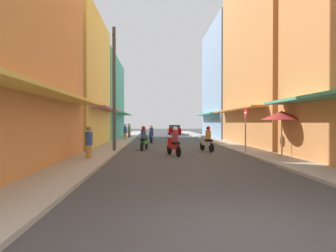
{
  "coord_description": "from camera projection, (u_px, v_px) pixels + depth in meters",
  "views": [
    {
      "loc": [
        -1.44,
        -4.6,
        1.8
      ],
      "look_at": [
        -0.2,
        19.7,
        1.5
      ],
      "focal_mm": 30.48,
      "sensor_mm": 36.0,
      "label": 1
    }
  ],
  "objects": [
    {
      "name": "pedestrian_far",
      "position": [
        89.0,
        144.0,
        13.42
      ],
      "size": [
        0.34,
        0.34,
        1.61
      ],
      "color": "#BF8C3F",
      "rests_on": "ground"
    },
    {
      "name": "building_left_mid",
      "position": [
        61.0,
        81.0,
        21.37
      ],
      "size": [
        7.05,
        9.23,
        9.84
      ],
      "color": "#EFD159",
      "rests_on": "ground"
    },
    {
      "name": "motorbike_blue",
      "position": [
        151.0,
        135.0,
        24.91
      ],
      "size": [
        0.55,
        1.81,
        1.58
      ],
      "color": "black",
      "rests_on": "ground"
    },
    {
      "name": "sidewalk_left",
      "position": [
        120.0,
        141.0,
        26.15
      ],
      "size": [
        1.86,
        59.43,
        0.12
      ],
      "primitive_type": "cube",
      "color": "#ADA89E",
      "rests_on": "ground"
    },
    {
      "name": "building_right_mid",
      "position": [
        279.0,
        34.0,
        22.35
      ],
      "size": [
        7.05,
        11.79,
        17.48
      ],
      "color": "#D88C4C",
      "rests_on": "ground"
    },
    {
      "name": "motorbike_silver",
      "position": [
        207.0,
        140.0,
        17.76
      ],
      "size": [
        0.7,
        1.76,
        1.58
      ],
      "color": "black",
      "rests_on": "ground"
    },
    {
      "name": "sidewalk_right",
      "position": [
        217.0,
        141.0,
        26.6
      ],
      "size": [
        1.86,
        59.43,
        0.12
      ],
      "primitive_type": "cube",
      "color": "#ADA89E",
      "rests_on": "ground"
    },
    {
      "name": "vendor_umbrella",
      "position": [
        282.0,
        115.0,
        14.3
      ],
      "size": [
        2.05,
        2.05,
        2.38
      ],
      "color": "#99999E",
      "rests_on": "ground"
    },
    {
      "name": "ground_plane",
      "position": [
        169.0,
        142.0,
        26.37
      ],
      "size": [
        113.15,
        113.15,
        0.0
      ],
      "primitive_type": "plane",
      "color": "#424244"
    },
    {
      "name": "motorbike_red",
      "position": [
        174.0,
        143.0,
        15.47
      ],
      "size": [
        0.76,
        1.74,
        1.58
      ],
      "color": "black",
      "rests_on": "ground"
    },
    {
      "name": "utility_pole",
      "position": [
        114.0,
        89.0,
        17.09
      ],
      "size": [
        0.2,
        1.2,
        7.53
      ],
      "color": "#4C4C4F",
      "rests_on": "ground"
    },
    {
      "name": "motorbike_green",
      "position": [
        144.0,
        139.0,
        18.62
      ],
      "size": [
        0.63,
        1.79,
        1.58
      ],
      "color": "black",
      "rests_on": "ground"
    },
    {
      "name": "street_sign_no_entry",
      "position": [
        246.0,
        124.0,
        15.9
      ],
      "size": [
        0.07,
        0.6,
        2.65
      ],
      "color": "gray",
      "rests_on": "ground"
    },
    {
      "name": "parked_car",
      "position": [
        174.0,
        130.0,
        42.1
      ],
      "size": [
        1.77,
        4.11,
        1.45
      ],
      "color": "#8C0000",
      "rests_on": "ground"
    },
    {
      "name": "building_left_far",
      "position": [
        92.0,
        99.0,
        32.33
      ],
      "size": [
        7.05,
        12.06,
        9.0
      ],
      "color": "#4CB28C",
      "rests_on": "ground"
    },
    {
      "name": "pedestrian_crossing",
      "position": [
        125.0,
        132.0,
        28.65
      ],
      "size": [
        0.34,
        0.34,
        1.65
      ],
      "color": "#BF8C3F",
      "rests_on": "ground"
    },
    {
      "name": "building_right_far",
      "position": [
        235.0,
        82.0,
        34.53
      ],
      "size": [
        7.05,
        11.31,
        13.43
      ],
      "color": "#8CA5CC",
      "rests_on": "ground"
    },
    {
      "name": "pedestrian_foreground",
      "position": [
        129.0,
        130.0,
        32.04
      ],
      "size": [
        0.44,
        0.44,
        1.72
      ],
      "color": "#99333F",
      "rests_on": "ground"
    }
  ]
}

